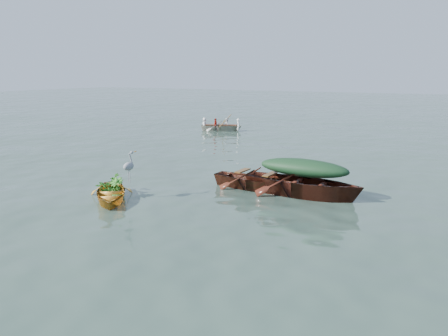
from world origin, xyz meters
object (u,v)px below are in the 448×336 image
object	(u,v)px
yellow_dinghy	(111,200)
open_wooden_boat	(256,189)
heron	(129,171)
rowed_boat	(221,131)
green_tarp_boat	(302,196)

from	to	relation	value
yellow_dinghy	open_wooden_boat	world-z (taller)	open_wooden_boat
heron	yellow_dinghy	bearing A→B (deg)	-174.81
open_wooden_boat	rowed_boat	bearing A→B (deg)	36.79
rowed_boat	heron	xyz separation A→B (m)	(5.05, -14.48, 0.84)
open_wooden_boat	heron	xyz separation A→B (m)	(-2.78, -2.76, 0.84)
yellow_dinghy	rowed_boat	distance (m)	15.59
open_wooden_boat	green_tarp_boat	bearing A→B (deg)	-87.39
open_wooden_boat	yellow_dinghy	bearing A→B (deg)	137.92
green_tarp_boat	heron	bearing A→B (deg)	122.83
yellow_dinghy	open_wooden_boat	xyz separation A→B (m)	(3.17, 3.15, 0.00)
yellow_dinghy	rowed_boat	size ratio (longest dim) A/B	0.81
rowed_boat	heron	world-z (taller)	heron
open_wooden_boat	rowed_boat	xyz separation A→B (m)	(-7.83, 11.72, 0.00)
green_tarp_boat	open_wooden_boat	size ratio (longest dim) A/B	1.24
green_tarp_boat	rowed_boat	distance (m)	15.02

